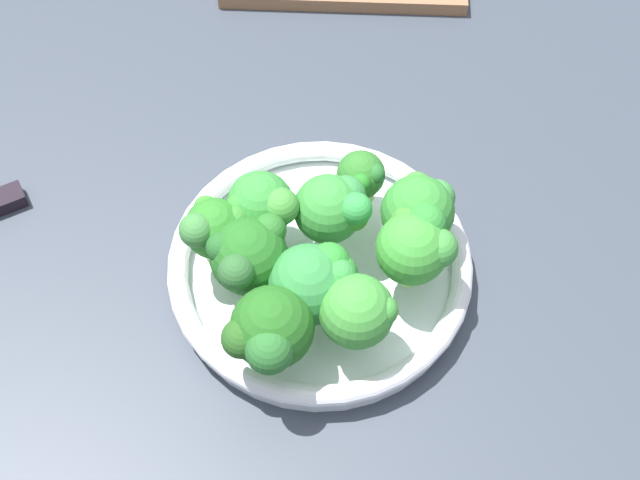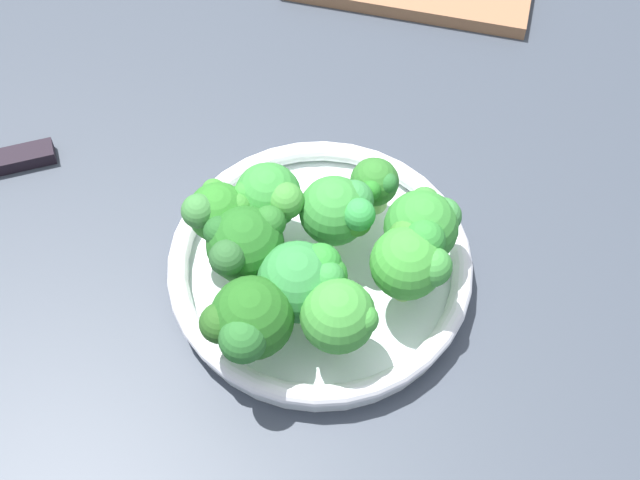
{
  "view_description": "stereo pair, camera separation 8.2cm",
  "coord_description": "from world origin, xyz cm",
  "px_view_note": "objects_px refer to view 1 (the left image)",
  "views": [
    {
      "loc": [
        5.23,
        -45.44,
        75.31
      ],
      "look_at": [
        3.34,
        -1.68,
        6.33
      ],
      "focal_mm": 54.76,
      "sensor_mm": 36.0,
      "label": 1
    },
    {
      "loc": [
        13.31,
        -44.33,
        75.31
      ],
      "look_at": [
        3.34,
        -1.68,
        6.33
      ],
      "focal_mm": 54.76,
      "sensor_mm": 36.0,
      "label": 2
    }
  ],
  "objects_px": {
    "broccoli_floret_6": "(315,281)",
    "broccoli_floret_7": "(334,208)",
    "broccoli_floret_2": "(262,205)",
    "bowl": "(320,268)",
    "broccoli_floret_1": "(362,177)",
    "broccoli_floret_4": "(415,246)",
    "broccoli_floret_5": "(264,332)",
    "broccoli_floret_3": "(357,312)",
    "broccoli_floret_8": "(214,228)",
    "broccoli_floret_0": "(248,256)",
    "broccoli_floret_9": "(420,211)"
  },
  "relations": [
    {
      "from": "bowl",
      "to": "broccoli_floret_6",
      "type": "distance_m",
      "value": 0.08
    },
    {
      "from": "broccoli_floret_0",
      "to": "broccoli_floret_8",
      "type": "height_order",
      "value": "broccoli_floret_0"
    },
    {
      "from": "broccoli_floret_6",
      "to": "broccoli_floret_3",
      "type": "bearing_deg",
      "value": -38.68
    },
    {
      "from": "broccoli_floret_4",
      "to": "broccoli_floret_7",
      "type": "bearing_deg",
      "value": 148.71
    },
    {
      "from": "broccoli_floret_6",
      "to": "broccoli_floret_9",
      "type": "relative_size",
      "value": 0.96
    },
    {
      "from": "broccoli_floret_1",
      "to": "broccoli_floret_6",
      "type": "height_order",
      "value": "broccoli_floret_6"
    },
    {
      "from": "broccoli_floret_6",
      "to": "broccoli_floret_8",
      "type": "height_order",
      "value": "broccoli_floret_6"
    },
    {
      "from": "broccoli_floret_7",
      "to": "broccoli_floret_0",
      "type": "bearing_deg",
      "value": -142.04
    },
    {
      "from": "broccoli_floret_0",
      "to": "broccoli_floret_7",
      "type": "distance_m",
      "value": 0.09
    },
    {
      "from": "broccoli_floret_3",
      "to": "broccoli_floret_8",
      "type": "height_order",
      "value": "broccoli_floret_3"
    },
    {
      "from": "broccoli_floret_4",
      "to": "broccoli_floret_8",
      "type": "height_order",
      "value": "broccoli_floret_4"
    },
    {
      "from": "broccoli_floret_6",
      "to": "broccoli_floret_8",
      "type": "xyz_separation_m",
      "value": [
        -0.09,
        0.05,
        0.0
      ]
    },
    {
      "from": "broccoli_floret_6",
      "to": "broccoli_floret_7",
      "type": "xyz_separation_m",
      "value": [
        0.01,
        0.07,
        -0.0
      ]
    },
    {
      "from": "broccoli_floret_3",
      "to": "broccoli_floret_7",
      "type": "distance_m",
      "value": 0.1
    },
    {
      "from": "broccoli_floret_4",
      "to": "broccoli_floret_7",
      "type": "xyz_separation_m",
      "value": [
        -0.07,
        0.04,
        -0.01
      ]
    },
    {
      "from": "bowl",
      "to": "broccoli_floret_4",
      "type": "bearing_deg",
      "value": -10.16
    },
    {
      "from": "broccoli_floret_1",
      "to": "broccoli_floret_4",
      "type": "relative_size",
      "value": 0.68
    },
    {
      "from": "broccoli_floret_4",
      "to": "broccoli_floret_5",
      "type": "height_order",
      "value": "same"
    },
    {
      "from": "bowl",
      "to": "broccoli_floret_1",
      "type": "distance_m",
      "value": 0.09
    },
    {
      "from": "broccoli_floret_4",
      "to": "broccoli_floret_2",
      "type": "bearing_deg",
      "value": 163.16
    },
    {
      "from": "broccoli_floret_9",
      "to": "broccoli_floret_1",
      "type": "bearing_deg",
      "value": 137.29
    },
    {
      "from": "broccoli_floret_2",
      "to": "broccoli_floret_5",
      "type": "xyz_separation_m",
      "value": [
        0.01,
        -0.12,
        0.0
      ]
    },
    {
      "from": "broccoli_floret_4",
      "to": "broccoli_floret_5",
      "type": "bearing_deg",
      "value": -145.23
    },
    {
      "from": "bowl",
      "to": "broccoli_floret_3",
      "type": "relative_size",
      "value": 3.54
    },
    {
      "from": "broccoli_floret_0",
      "to": "broccoli_floret_4",
      "type": "xyz_separation_m",
      "value": [
        0.14,
        0.01,
        0.0
      ]
    },
    {
      "from": "bowl",
      "to": "broccoli_floret_8",
      "type": "height_order",
      "value": "broccoli_floret_8"
    },
    {
      "from": "broccoli_floret_2",
      "to": "bowl",
      "type": "bearing_deg",
      "value": -26.38
    },
    {
      "from": "broccoli_floret_2",
      "to": "broccoli_floret_4",
      "type": "distance_m",
      "value": 0.13
    },
    {
      "from": "broccoli_floret_1",
      "to": "broccoli_floret_6",
      "type": "xyz_separation_m",
      "value": [
        -0.04,
        -0.11,
        0.01
      ]
    },
    {
      "from": "broccoli_floret_4",
      "to": "broccoli_floret_3",
      "type": "bearing_deg",
      "value": -126.99
    },
    {
      "from": "broccoli_floret_0",
      "to": "broccoli_floret_9",
      "type": "bearing_deg",
      "value": 18.9
    },
    {
      "from": "broccoli_floret_5",
      "to": "broccoli_floret_8",
      "type": "distance_m",
      "value": 0.11
    },
    {
      "from": "broccoli_floret_2",
      "to": "broccoli_floret_3",
      "type": "height_order",
      "value": "broccoli_floret_3"
    },
    {
      "from": "bowl",
      "to": "broccoli_floret_7",
      "type": "xyz_separation_m",
      "value": [
        0.01,
        0.03,
        0.06
      ]
    },
    {
      "from": "broccoli_floret_1",
      "to": "broccoli_floret_8",
      "type": "bearing_deg",
      "value": -150.98
    },
    {
      "from": "broccoli_floret_0",
      "to": "broccoli_floret_8",
      "type": "xyz_separation_m",
      "value": [
        -0.03,
        0.03,
        -0.0
      ]
    },
    {
      "from": "broccoli_floret_4",
      "to": "broccoli_floret_5",
      "type": "xyz_separation_m",
      "value": [
        -0.12,
        -0.08,
        -0.0
      ]
    },
    {
      "from": "bowl",
      "to": "broccoli_floret_9",
      "type": "height_order",
      "value": "broccoli_floret_9"
    },
    {
      "from": "broccoli_floret_3",
      "to": "broccoli_floret_7",
      "type": "bearing_deg",
      "value": 101.96
    },
    {
      "from": "broccoli_floret_5",
      "to": "broccoli_floret_2",
      "type": "bearing_deg",
      "value": 94.96
    },
    {
      "from": "broccoli_floret_0",
      "to": "broccoli_floret_3",
      "type": "bearing_deg",
      "value": -27.98
    },
    {
      "from": "broccoli_floret_1",
      "to": "broccoli_floret_9",
      "type": "distance_m",
      "value": 0.07
    },
    {
      "from": "broccoli_floret_5",
      "to": "broccoli_floret_7",
      "type": "distance_m",
      "value": 0.13
    },
    {
      "from": "broccoli_floret_0",
      "to": "broccoli_floret_6",
      "type": "xyz_separation_m",
      "value": [
        0.06,
        -0.02,
        -0.0
      ]
    },
    {
      "from": "broccoli_floret_2",
      "to": "broccoli_floret_8",
      "type": "height_order",
      "value": "same"
    },
    {
      "from": "bowl",
      "to": "broccoli_floret_6",
      "type": "xyz_separation_m",
      "value": [
        -0.0,
        -0.05,
        0.06
      ]
    },
    {
      "from": "broccoli_floret_2",
      "to": "broccoli_floret_4",
      "type": "relative_size",
      "value": 0.9
    },
    {
      "from": "broccoli_floret_1",
      "to": "broccoli_floret_3",
      "type": "height_order",
      "value": "broccoli_floret_3"
    },
    {
      "from": "bowl",
      "to": "broccoli_floret_3",
      "type": "height_order",
      "value": "broccoli_floret_3"
    },
    {
      "from": "broccoli_floret_1",
      "to": "broccoli_floret_8",
      "type": "distance_m",
      "value": 0.14
    }
  ]
}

